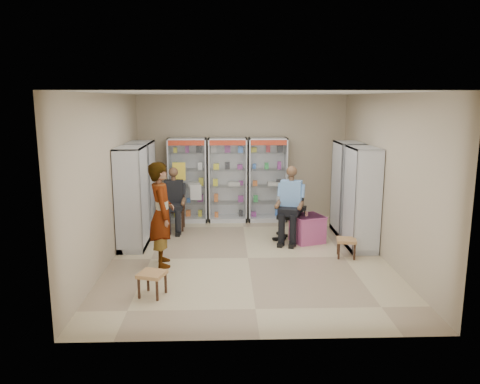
{
  "coord_description": "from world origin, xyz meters",
  "views": [
    {
      "loc": [
        -0.42,
        -8.26,
        2.91
      ],
      "look_at": [
        -0.12,
        0.7,
        1.11
      ],
      "focal_mm": 35.0,
      "sensor_mm": 36.0,
      "label": 1
    }
  ],
  "objects_px": {
    "cabinet_back_left": "(188,180)",
    "cabinet_back_mid": "(228,180)",
    "cabinet_left_far": "(142,188)",
    "office_chair": "(291,213)",
    "cabinet_right_far": "(347,188)",
    "pink_trunk": "(307,229)",
    "cabinet_right_near": "(362,199)",
    "woven_stool_b": "(152,284)",
    "wooden_chair": "(175,209)",
    "seated_shopkeeper": "(291,206)",
    "woven_stool_a": "(346,248)",
    "standing_man": "(162,214)",
    "cabinet_back_right": "(267,180)",
    "cabinet_left_near": "(132,198)"
  },
  "relations": [
    {
      "from": "cabinet_right_far",
      "to": "pink_trunk",
      "type": "relative_size",
      "value": 3.46
    },
    {
      "from": "wooden_chair",
      "to": "cabinet_left_far",
      "type": "bearing_deg",
      "value": -163.61
    },
    {
      "from": "cabinet_back_right",
      "to": "cabinet_right_far",
      "type": "relative_size",
      "value": 1.0
    },
    {
      "from": "cabinet_right_far",
      "to": "cabinet_left_far",
      "type": "xyz_separation_m",
      "value": [
        -4.46,
        0.2,
        0.0
      ]
    },
    {
      "from": "wooden_chair",
      "to": "office_chair",
      "type": "xyz_separation_m",
      "value": [
        2.5,
        -0.86,
        0.11
      ]
    },
    {
      "from": "wooden_chair",
      "to": "seated_shopkeeper",
      "type": "xyz_separation_m",
      "value": [
        2.5,
        -0.91,
        0.26
      ]
    },
    {
      "from": "cabinet_back_mid",
      "to": "seated_shopkeeper",
      "type": "xyz_separation_m",
      "value": [
        1.3,
        -1.64,
        -0.27
      ]
    },
    {
      "from": "cabinet_back_left",
      "to": "cabinet_right_near",
      "type": "xyz_separation_m",
      "value": [
        3.53,
        -2.23,
        0.0
      ]
    },
    {
      "from": "cabinet_right_far",
      "to": "cabinet_right_near",
      "type": "xyz_separation_m",
      "value": [
        0.0,
        -1.1,
        0.0
      ]
    },
    {
      "from": "office_chair",
      "to": "cabinet_left_far",
      "type": "bearing_deg",
      "value": -173.56
    },
    {
      "from": "wooden_chair",
      "to": "office_chair",
      "type": "height_order",
      "value": "office_chair"
    },
    {
      "from": "cabinet_right_near",
      "to": "standing_man",
      "type": "height_order",
      "value": "cabinet_right_near"
    },
    {
      "from": "office_chair",
      "to": "woven_stool_b",
      "type": "distance_m",
      "value": 3.73
    },
    {
      "from": "cabinet_back_mid",
      "to": "wooden_chair",
      "type": "xyz_separation_m",
      "value": [
        -1.2,
        -0.73,
        -0.53
      ]
    },
    {
      "from": "woven_stool_a",
      "to": "woven_stool_b",
      "type": "relative_size",
      "value": 0.96
    },
    {
      "from": "cabinet_back_left",
      "to": "cabinet_right_far",
      "type": "relative_size",
      "value": 1.0
    },
    {
      "from": "cabinet_right_far",
      "to": "woven_stool_b",
      "type": "distance_m",
      "value": 5.02
    },
    {
      "from": "wooden_chair",
      "to": "seated_shopkeeper",
      "type": "bearing_deg",
      "value": -20.11
    },
    {
      "from": "cabinet_right_near",
      "to": "cabinet_left_near",
      "type": "xyz_separation_m",
      "value": [
        -4.46,
        0.2,
        0.0
      ]
    },
    {
      "from": "cabinet_back_right",
      "to": "cabinet_left_far",
      "type": "height_order",
      "value": "same"
    },
    {
      "from": "cabinet_right_near",
      "to": "woven_stool_b",
      "type": "xyz_separation_m",
      "value": [
        -3.74,
        -2.14,
        -0.82
      ]
    },
    {
      "from": "office_chair",
      "to": "woven_stool_b",
      "type": "height_order",
      "value": "office_chair"
    },
    {
      "from": "cabinet_back_mid",
      "to": "cabinet_left_far",
      "type": "relative_size",
      "value": 1.0
    },
    {
      "from": "cabinet_right_near",
      "to": "cabinet_left_near",
      "type": "distance_m",
      "value": 4.46
    },
    {
      "from": "woven_stool_a",
      "to": "standing_man",
      "type": "distance_m",
      "value": 3.45
    },
    {
      "from": "cabinet_back_left",
      "to": "cabinet_right_far",
      "type": "xyz_separation_m",
      "value": [
        3.53,
        -1.13,
        0.0
      ]
    },
    {
      "from": "cabinet_right_far",
      "to": "woven_stool_a",
      "type": "distance_m",
      "value": 1.85
    },
    {
      "from": "seated_shopkeeper",
      "to": "woven_stool_b",
      "type": "xyz_separation_m",
      "value": [
        -2.46,
        -2.73,
        -0.55
      ]
    },
    {
      "from": "cabinet_back_mid",
      "to": "wooden_chair",
      "type": "distance_m",
      "value": 1.5
    },
    {
      "from": "cabinet_left_far",
      "to": "office_chair",
      "type": "height_order",
      "value": "cabinet_left_far"
    },
    {
      "from": "standing_man",
      "to": "seated_shopkeeper",
      "type": "bearing_deg",
      "value": -72.33
    },
    {
      "from": "standing_man",
      "to": "woven_stool_b",
      "type": "bearing_deg",
      "value": 168.97
    },
    {
      "from": "cabinet_back_left",
      "to": "cabinet_left_far",
      "type": "bearing_deg",
      "value": -135.0
    },
    {
      "from": "wooden_chair",
      "to": "seated_shopkeeper",
      "type": "height_order",
      "value": "seated_shopkeeper"
    },
    {
      "from": "cabinet_right_near",
      "to": "cabinet_back_right",
      "type": "bearing_deg",
      "value": 36.16
    },
    {
      "from": "cabinet_right_far",
      "to": "standing_man",
      "type": "distance_m",
      "value": 4.21
    },
    {
      "from": "cabinet_back_left",
      "to": "cabinet_back_mid",
      "type": "relative_size",
      "value": 1.0
    },
    {
      "from": "cabinet_right_near",
      "to": "cabinet_back_mid",
      "type": "bearing_deg",
      "value": 49.16
    },
    {
      "from": "pink_trunk",
      "to": "cabinet_back_mid",
      "type": "bearing_deg",
      "value": 132.56
    },
    {
      "from": "cabinet_back_left",
      "to": "woven_stool_a",
      "type": "distance_m",
      "value": 4.24
    },
    {
      "from": "cabinet_back_mid",
      "to": "cabinet_left_near",
      "type": "relative_size",
      "value": 1.0
    },
    {
      "from": "cabinet_right_near",
      "to": "cabinet_left_far",
      "type": "xyz_separation_m",
      "value": [
        -4.46,
        1.3,
        0.0
      ]
    },
    {
      "from": "cabinet_right_near",
      "to": "seated_shopkeeper",
      "type": "xyz_separation_m",
      "value": [
        -1.28,
        0.59,
        -0.27
      ]
    },
    {
      "from": "cabinet_back_left",
      "to": "standing_man",
      "type": "height_order",
      "value": "cabinet_back_left"
    },
    {
      "from": "cabinet_back_left",
      "to": "woven_stool_b",
      "type": "xyz_separation_m",
      "value": [
        -0.21,
        -4.37,
        -0.82
      ]
    },
    {
      "from": "cabinet_right_near",
      "to": "pink_trunk",
      "type": "relative_size",
      "value": 3.46
    },
    {
      "from": "cabinet_right_far",
      "to": "cabinet_left_far",
      "type": "bearing_deg",
      "value": 87.43
    },
    {
      "from": "cabinet_back_left",
      "to": "cabinet_back_right",
      "type": "relative_size",
      "value": 1.0
    },
    {
      "from": "cabinet_left_far",
      "to": "pink_trunk",
      "type": "distance_m",
      "value": 3.67
    },
    {
      "from": "cabinet_left_far",
      "to": "cabinet_left_near",
      "type": "xyz_separation_m",
      "value": [
        0.0,
        -1.1,
        0.0
      ]
    }
  ]
}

